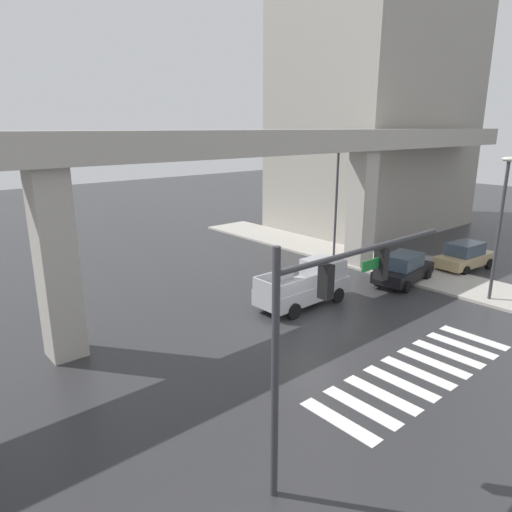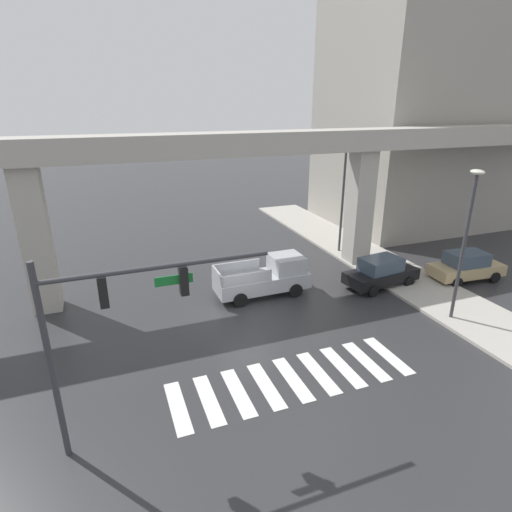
{
  "view_description": "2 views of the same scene",
  "coord_description": "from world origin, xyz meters",
  "px_view_note": "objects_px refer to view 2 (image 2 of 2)",
  "views": [
    {
      "loc": [
        -14.18,
        -12.75,
        8.58
      ],
      "look_at": [
        -0.46,
        3.25,
        2.67
      ],
      "focal_mm": 32.39,
      "sensor_mm": 36.0,
      "label": 1
    },
    {
      "loc": [
        -5.99,
        -17.01,
        9.93
      ],
      "look_at": [
        1.6,
        2.94,
        1.97
      ],
      "focal_mm": 29.04,
      "sensor_mm": 36.0,
      "label": 2
    }
  ],
  "objects_px": {
    "sedan_black": "(381,272)",
    "sedan_tan": "(466,266)",
    "street_lamp_mid_block": "(343,188)",
    "street_lamp_near_corner": "(467,230)",
    "traffic_signal_mast": "(111,315)",
    "pickup_truck": "(267,277)"
  },
  "relations": [
    {
      "from": "pickup_truck",
      "to": "sedan_tan",
      "type": "xyz_separation_m",
      "value": [
        11.71,
        -2.37,
        -0.14
      ]
    },
    {
      "from": "sedan_tan",
      "to": "traffic_signal_mast",
      "type": "relative_size",
      "value": 0.68
    },
    {
      "from": "street_lamp_mid_block",
      "to": "pickup_truck",
      "type": "bearing_deg",
      "value": -148.88
    },
    {
      "from": "sedan_tan",
      "to": "street_lamp_mid_block",
      "type": "bearing_deg",
      "value": 123.52
    },
    {
      "from": "pickup_truck",
      "to": "street_lamp_near_corner",
      "type": "bearing_deg",
      "value": -38.96
    },
    {
      "from": "sedan_black",
      "to": "street_lamp_near_corner",
      "type": "height_order",
      "value": "street_lamp_near_corner"
    },
    {
      "from": "sedan_tan",
      "to": "street_lamp_near_corner",
      "type": "height_order",
      "value": "street_lamp_near_corner"
    },
    {
      "from": "sedan_black",
      "to": "sedan_tan",
      "type": "xyz_separation_m",
      "value": [
        5.29,
        -1.0,
        0.0
      ]
    },
    {
      "from": "sedan_black",
      "to": "sedan_tan",
      "type": "height_order",
      "value": "same"
    },
    {
      "from": "pickup_truck",
      "to": "street_lamp_near_corner",
      "type": "relative_size",
      "value": 0.71
    },
    {
      "from": "street_lamp_near_corner",
      "to": "street_lamp_mid_block",
      "type": "distance_m",
      "value": 10.23
    },
    {
      "from": "sedan_black",
      "to": "street_lamp_near_corner",
      "type": "bearing_deg",
      "value": -79.63
    },
    {
      "from": "sedan_tan",
      "to": "street_lamp_near_corner",
      "type": "relative_size",
      "value": 0.61
    },
    {
      "from": "sedan_black",
      "to": "sedan_tan",
      "type": "bearing_deg",
      "value": -10.69
    },
    {
      "from": "pickup_truck",
      "to": "street_lamp_mid_block",
      "type": "relative_size",
      "value": 0.71
    },
    {
      "from": "sedan_black",
      "to": "street_lamp_near_corner",
      "type": "xyz_separation_m",
      "value": [
        0.82,
        -4.49,
        3.7
      ]
    },
    {
      "from": "traffic_signal_mast",
      "to": "street_lamp_mid_block",
      "type": "height_order",
      "value": "street_lamp_mid_block"
    },
    {
      "from": "traffic_signal_mast",
      "to": "sedan_black",
      "type": "bearing_deg",
      "value": 25.03
    },
    {
      "from": "sedan_black",
      "to": "street_lamp_mid_block",
      "type": "xyz_separation_m",
      "value": [
        0.82,
        5.75,
        3.7
      ]
    },
    {
      "from": "sedan_tan",
      "to": "street_lamp_near_corner",
      "type": "xyz_separation_m",
      "value": [
        -4.47,
        -3.49,
        3.7
      ]
    },
    {
      "from": "street_lamp_near_corner",
      "to": "street_lamp_mid_block",
      "type": "xyz_separation_m",
      "value": [
        0.0,
        10.23,
        0.0
      ]
    },
    {
      "from": "street_lamp_mid_block",
      "to": "street_lamp_near_corner",
      "type": "bearing_deg",
      "value": -90.0
    }
  ]
}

